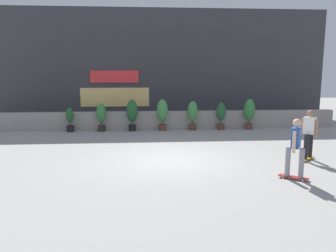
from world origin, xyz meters
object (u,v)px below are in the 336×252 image
potted_plant_4 (193,113)px  potted_plant_2 (132,113)px  potted_plant_0 (70,119)px  skater_mid_plaza (309,133)px  potted_plant_6 (249,112)px  potted_plant_3 (162,112)px  potted_plant_5 (221,114)px  potted_plant_1 (101,115)px  skater_foreground (296,146)px

potted_plant_4 → potted_plant_2: bearing=180.0°
potted_plant_0 → skater_mid_plaza: size_ratio=0.69×
potted_plant_2 → potted_plant_6: size_ratio=1.01×
potted_plant_3 → potted_plant_5: bearing=0.0°
potted_plant_3 → potted_plant_5: size_ratio=1.14×
skater_mid_plaza → potted_plant_6: bearing=91.1°
potted_plant_0 → potted_plant_1: bearing=-0.0°
potted_plant_0 → potted_plant_2: potted_plant_2 is taller
potted_plant_0 → potted_plant_2: size_ratio=0.76×
potted_plant_1 → potted_plant_6: bearing=-0.0°
potted_plant_3 → skater_mid_plaza: skater_mid_plaza is taller
potted_plant_0 → skater_mid_plaza: 10.83m
skater_foreground → skater_mid_plaza: size_ratio=1.00×
potted_plant_4 → potted_plant_5: (1.44, -0.00, -0.07)m
skater_foreground → skater_mid_plaza: same height
potted_plant_1 → potted_plant_3: 3.00m
potted_plant_3 → skater_foreground: 8.48m
potted_plant_6 → skater_mid_plaza: (0.12, -5.96, 0.04)m
potted_plant_3 → skater_foreground: size_ratio=0.92×
potted_plant_3 → potted_plant_4: potted_plant_3 is taller
potted_plant_0 → skater_mid_plaza: (9.04, -5.96, 0.33)m
potted_plant_1 → potted_plant_2: 1.51m
potted_plant_2 → skater_foreground: (4.67, -7.87, 0.03)m
potted_plant_2 → skater_foreground: skater_foreground is taller
potted_plant_2 → potted_plant_3: (1.50, -0.00, 0.00)m
potted_plant_0 → potted_plant_6: bearing=-0.0°
potted_plant_3 → potted_plant_4: (1.52, 0.00, -0.07)m
potted_plant_4 → skater_foreground: skater_foreground is taller
potted_plant_0 → potted_plant_2: 3.03m
potted_plant_0 → potted_plant_4: potted_plant_4 is taller
potted_plant_2 → potted_plant_5: size_ratio=1.13×
potted_plant_2 → skater_mid_plaza: 8.47m
potted_plant_4 → potted_plant_0: bearing=180.0°
potted_plant_1 → skater_foreground: skater_foreground is taller
potted_plant_2 → potted_plant_4: 3.01m
potted_plant_6 → skater_foreground: (-1.23, -7.87, 0.04)m
potted_plant_5 → potted_plant_6: 1.46m
potted_plant_6 → skater_foreground: bearing=-98.9°
skater_mid_plaza → potted_plant_0: bearing=146.6°
potted_plant_1 → potted_plant_3: bearing=-0.0°
potted_plant_0 → skater_foreground: size_ratio=0.69×
skater_mid_plaza → potted_plant_1: bearing=141.6°
potted_plant_5 → skater_foreground: 7.87m
potted_plant_1 → potted_plant_3: size_ratio=0.89×
skater_foreground → potted_plant_6: bearing=81.1°
potted_plant_5 → potted_plant_3: bearing=180.0°
potted_plant_1 → potted_plant_6: (7.41, -0.00, 0.11)m
potted_plant_1 → potted_plant_5: (5.95, -0.00, -0.01)m
potted_plant_1 → potted_plant_6: size_ratio=0.90×
potted_plant_0 → potted_plant_4: size_ratio=0.80×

